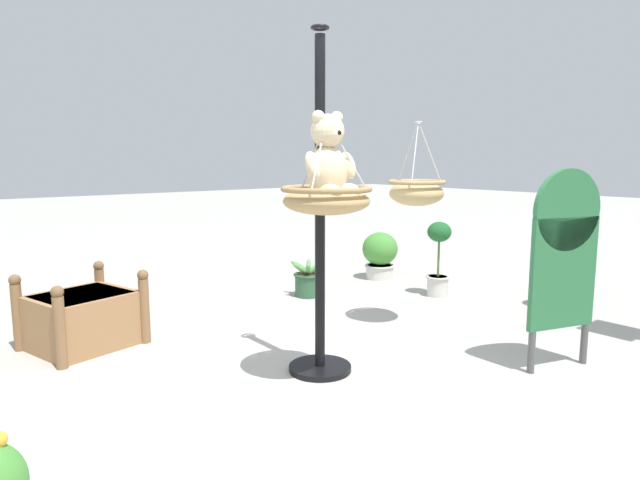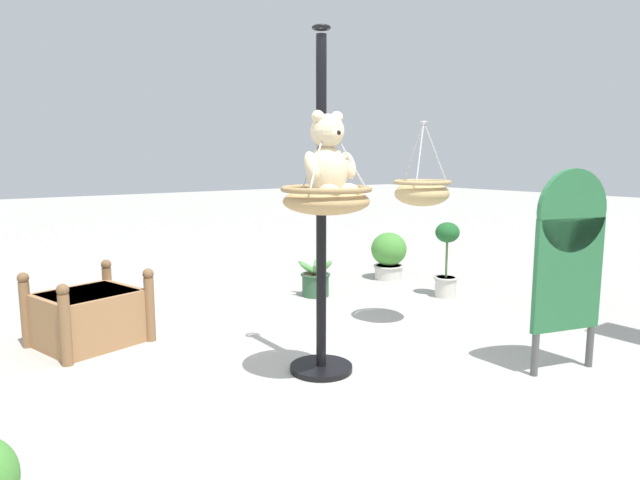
{
  "view_description": "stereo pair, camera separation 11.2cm",
  "coord_description": "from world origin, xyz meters",
  "px_view_note": "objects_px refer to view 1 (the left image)",
  "views": [
    {
      "loc": [
        2.16,
        2.73,
        1.49
      ],
      "look_at": [
        -0.01,
        0.03,
        0.97
      ],
      "focal_mm": 31.07,
      "sensor_mm": 36.0,
      "label": 1
    },
    {
      "loc": [
        2.07,
        2.79,
        1.49
      ],
      "look_at": [
        -0.01,
        0.03,
        0.97
      ],
      "focal_mm": 31.07,
      "sensor_mm": 36.0,
      "label": 2
    }
  ],
  "objects_px": {
    "potted_plant_fern_front": "(439,258)",
    "potted_plant_tall_leafy": "(558,276)",
    "hanging_basket_left_high": "(417,191)",
    "potted_plant_small_succulent": "(308,281)",
    "teddy_bear": "(329,161)",
    "display_pole_central": "(320,272)",
    "hanging_basket_with_teddy": "(326,199)",
    "potted_plant_conical_shrub": "(380,254)",
    "display_sign_board": "(565,252)",
    "wooden_planter_box": "(83,317)"
  },
  "relations": [
    {
      "from": "potted_plant_fern_front",
      "to": "potted_plant_tall_leafy",
      "type": "bearing_deg",
      "value": 117.2
    },
    {
      "from": "hanging_basket_left_high",
      "to": "potted_plant_fern_front",
      "type": "xyz_separation_m",
      "value": [
        -1.08,
        -0.61,
        -0.79
      ]
    },
    {
      "from": "hanging_basket_left_high",
      "to": "potted_plant_small_succulent",
      "type": "xyz_separation_m",
      "value": [
        0.02,
        -1.49,
        -1.04
      ]
    },
    {
      "from": "teddy_bear",
      "to": "hanging_basket_left_high",
      "type": "bearing_deg",
      "value": -159.48
    },
    {
      "from": "potted_plant_small_succulent",
      "to": "display_pole_central",
      "type": "bearing_deg",
      "value": 54.54
    },
    {
      "from": "display_pole_central",
      "to": "hanging_basket_left_high",
      "type": "height_order",
      "value": "display_pole_central"
    },
    {
      "from": "teddy_bear",
      "to": "potted_plant_small_succulent",
      "type": "xyz_separation_m",
      "value": [
        -1.39,
        -2.01,
        -1.3
      ]
    },
    {
      "from": "hanging_basket_with_teddy",
      "to": "teddy_bear",
      "type": "bearing_deg",
      "value": 90.0
    },
    {
      "from": "display_pole_central",
      "to": "potted_plant_conical_shrub",
      "type": "distance_m",
      "value": 3.13
    },
    {
      "from": "display_pole_central",
      "to": "potted_plant_small_succulent",
      "type": "xyz_separation_m",
      "value": [
        -1.24,
        -1.74,
        -0.55
      ]
    },
    {
      "from": "display_sign_board",
      "to": "hanging_basket_with_teddy",
      "type": "bearing_deg",
      "value": -27.22
    },
    {
      "from": "hanging_basket_with_teddy",
      "to": "potted_plant_conical_shrub",
      "type": "bearing_deg",
      "value": -140.87
    },
    {
      "from": "hanging_basket_left_high",
      "to": "wooden_planter_box",
      "type": "height_order",
      "value": "hanging_basket_left_high"
    },
    {
      "from": "wooden_planter_box",
      "to": "hanging_basket_with_teddy",
      "type": "bearing_deg",
      "value": 118.54
    },
    {
      "from": "hanging_basket_left_high",
      "to": "display_sign_board",
      "type": "xyz_separation_m",
      "value": [
        -0.09,
        1.28,
        -0.36
      ]
    },
    {
      "from": "wooden_planter_box",
      "to": "potted_plant_tall_leafy",
      "type": "distance_m",
      "value": 4.4
    },
    {
      "from": "potted_plant_small_succulent",
      "to": "display_sign_board",
      "type": "xyz_separation_m",
      "value": [
        -0.12,
        2.76,
        0.68
      ]
    },
    {
      "from": "display_pole_central",
      "to": "display_sign_board",
      "type": "xyz_separation_m",
      "value": [
        -1.36,
        1.02,
        0.13
      ]
    },
    {
      "from": "display_pole_central",
      "to": "potted_plant_small_succulent",
      "type": "relative_size",
      "value": 5.59
    },
    {
      "from": "teddy_bear",
      "to": "wooden_planter_box",
      "type": "bearing_deg",
      "value": -61.78
    },
    {
      "from": "hanging_basket_with_teddy",
      "to": "hanging_basket_left_high",
      "type": "height_order",
      "value": "hanging_basket_left_high"
    },
    {
      "from": "potted_plant_small_succulent",
      "to": "hanging_basket_with_teddy",
      "type": "bearing_deg",
      "value": 55.08
    },
    {
      "from": "display_pole_central",
      "to": "potted_plant_conical_shrub",
      "type": "xyz_separation_m",
      "value": [
        -2.47,
        -1.88,
        -0.41
      ]
    },
    {
      "from": "hanging_basket_left_high",
      "to": "potted_plant_tall_leafy",
      "type": "relative_size",
      "value": 1.21
    },
    {
      "from": "hanging_basket_left_high",
      "to": "potted_plant_small_succulent",
      "type": "distance_m",
      "value": 1.81
    },
    {
      "from": "potted_plant_fern_front",
      "to": "display_sign_board",
      "type": "height_order",
      "value": "display_sign_board"
    },
    {
      "from": "hanging_basket_with_teddy",
      "to": "potted_plant_conical_shrub",
      "type": "xyz_separation_m",
      "value": [
        -2.62,
        -2.13,
        -0.93
      ]
    },
    {
      "from": "potted_plant_tall_leafy",
      "to": "potted_plant_small_succulent",
      "type": "height_order",
      "value": "potted_plant_tall_leafy"
    },
    {
      "from": "hanging_basket_left_high",
      "to": "display_sign_board",
      "type": "bearing_deg",
      "value": 94.2
    },
    {
      "from": "hanging_basket_with_teddy",
      "to": "teddy_bear",
      "type": "height_order",
      "value": "teddy_bear"
    },
    {
      "from": "hanging_basket_with_teddy",
      "to": "potted_plant_conical_shrub",
      "type": "height_order",
      "value": "hanging_basket_with_teddy"
    },
    {
      "from": "hanging_basket_left_high",
      "to": "wooden_planter_box",
      "type": "xyz_separation_m",
      "value": [
        2.41,
        -1.32,
        -0.97
      ]
    },
    {
      "from": "hanging_basket_left_high",
      "to": "potted_plant_conical_shrub",
      "type": "bearing_deg",
      "value": -126.56
    },
    {
      "from": "teddy_bear",
      "to": "wooden_planter_box",
      "type": "distance_m",
      "value": 2.44
    },
    {
      "from": "hanging_basket_with_teddy",
      "to": "display_pole_central",
      "type": "bearing_deg",
      "value": -120.96
    },
    {
      "from": "teddy_bear",
      "to": "potted_plant_conical_shrub",
      "type": "bearing_deg",
      "value": -140.55
    },
    {
      "from": "teddy_bear",
      "to": "hanging_basket_left_high",
      "type": "distance_m",
      "value": 1.53
    },
    {
      "from": "potted_plant_fern_front",
      "to": "potted_plant_conical_shrub",
      "type": "bearing_deg",
      "value": -97.25
    },
    {
      "from": "display_pole_central",
      "to": "potted_plant_small_succulent",
      "type": "bearing_deg",
      "value": -125.46
    },
    {
      "from": "display_pole_central",
      "to": "hanging_basket_left_high",
      "type": "xyz_separation_m",
      "value": [
        -1.26,
        -0.25,
        0.49
      ]
    },
    {
      "from": "potted_plant_fern_front",
      "to": "potted_plant_conical_shrub",
      "type": "relative_size",
      "value": 1.4
    },
    {
      "from": "hanging_basket_left_high",
      "to": "display_sign_board",
      "type": "relative_size",
      "value": 0.5
    },
    {
      "from": "potted_plant_conical_shrub",
      "to": "potted_plant_fern_front",
      "type": "bearing_deg",
      "value": 82.75
    },
    {
      "from": "potted_plant_tall_leafy",
      "to": "teddy_bear",
      "type": "bearing_deg",
      "value": 1.41
    },
    {
      "from": "hanging_basket_left_high",
      "to": "potted_plant_fern_front",
      "type": "height_order",
      "value": "hanging_basket_left_high"
    },
    {
      "from": "wooden_planter_box",
      "to": "display_sign_board",
      "type": "relative_size",
      "value": 0.65
    },
    {
      "from": "hanging_basket_with_teddy",
      "to": "potted_plant_conical_shrub",
      "type": "distance_m",
      "value": 3.5
    },
    {
      "from": "display_pole_central",
      "to": "hanging_basket_with_teddy",
      "type": "distance_m",
      "value": 0.6
    },
    {
      "from": "wooden_planter_box",
      "to": "potted_plant_tall_leafy",
      "type": "bearing_deg",
      "value": 156.19
    },
    {
      "from": "hanging_basket_left_high",
      "to": "potted_plant_fern_front",
      "type": "distance_m",
      "value": 1.47
    }
  ]
}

